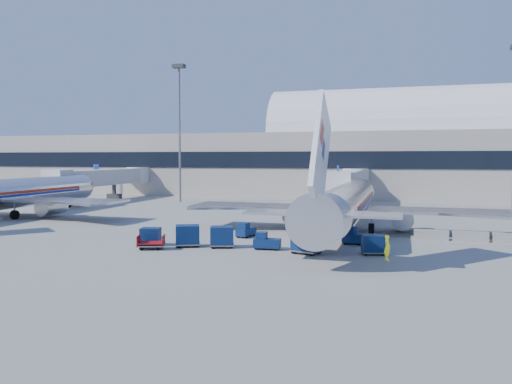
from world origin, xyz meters
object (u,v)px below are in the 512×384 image
(cart_train_b, at_px, (188,235))
(airliner_mid, at_px, (3,194))
(jetbridge_near, at_px, (349,181))
(tug_left, at_px, (245,230))
(tug_right, at_px, (355,237))
(cart_solo_far, at_px, (373,244))
(cart_solo_near, at_px, (307,241))
(tug_lead, at_px, (266,242))
(jetbridge_mid, at_px, (107,177))
(barrier_mid, at_px, (470,236))
(barrier_near, at_px, (431,235))
(cart_train_a, at_px, (222,236))
(cart_open_red, at_px, (151,244))
(cart_train_c, at_px, (151,236))
(ramp_worker, at_px, (387,247))
(barrier_far, at_px, (511,238))
(mast_west, at_px, (179,113))
(airliner_main, at_px, (346,203))

(cart_train_b, bearing_deg, airliner_mid, 133.71)
(jetbridge_near, xyz_separation_m, tug_left, (-6.23, -32.16, -3.30))
(tug_right, distance_m, cart_solo_far, 4.45)
(cart_train_b, xyz_separation_m, cart_solo_near, (10.11, -0.18, 0.03))
(cart_train_b, relative_size, cart_solo_near, 1.00)
(tug_lead, distance_m, cart_solo_near, 3.60)
(jetbridge_mid, xyz_separation_m, cart_train_b, (32.66, -38.32, -2.97))
(cart_solo_far, bearing_deg, barrier_mid, 33.44)
(barrier_mid, distance_m, tug_left, 20.21)
(barrier_near, relative_size, cart_train_a, 1.28)
(jetbridge_near, bearing_deg, cart_open_red, -106.20)
(cart_train_c, height_order, ramp_worker, ramp_worker)
(tug_left, xyz_separation_m, cart_solo_far, (11.98, -5.23, 0.18))
(tug_left, bearing_deg, jetbridge_near, 2.71)
(cart_solo_far, bearing_deg, jetbridge_mid, 128.23)
(barrier_far, relative_size, tug_left, 1.29)
(jetbridge_near, distance_m, barrier_far, 33.63)
(jetbridge_mid, relative_size, mast_west, 1.22)
(barrier_mid, xyz_separation_m, cart_open_red, (-25.39, -11.43, -0.04))
(cart_solo_near, bearing_deg, cart_train_c, -161.60)
(ramp_worker, bearing_deg, barrier_near, -37.91)
(airliner_main, distance_m, jetbridge_near, 26.43)
(jetbridge_mid, distance_m, barrier_mid, 62.81)
(barrier_near, bearing_deg, cart_open_red, -152.65)
(tug_lead, bearing_deg, tug_left, 117.85)
(cart_open_red, bearing_deg, cart_train_c, 100.79)
(barrier_mid, relative_size, tug_lead, 1.34)
(cart_train_c, bearing_deg, jetbridge_near, 57.90)
(jetbridge_near, height_order, barrier_mid, jetbridge_near)
(airliner_mid, height_order, barrier_mid, airliner_mid)
(mast_west, bearing_deg, barrier_near, -36.38)
(airliner_mid, height_order, tug_lead, airliner_mid)
(cart_train_b, relative_size, cart_solo_far, 1.25)
(cart_solo_far, height_order, cart_open_red, cart_solo_far)
(jetbridge_mid, relative_size, barrier_near, 9.17)
(jetbridge_near, relative_size, jetbridge_mid, 1.00)
(jetbridge_mid, bearing_deg, barrier_near, -28.80)
(airliner_mid, xyz_separation_m, tug_right, (43.63, -6.98, -2.25))
(cart_train_a, height_order, ramp_worker, ramp_worker)
(jetbridge_mid, xyz_separation_m, cart_open_red, (30.31, -40.24, -3.52))
(airliner_main, height_order, barrier_far, airliner_main)
(barrier_mid, bearing_deg, airliner_mid, 177.31)
(airliner_main, xyz_separation_m, cart_train_a, (-8.85, -11.55, -2.00))
(airliner_mid, bearing_deg, mast_west, 64.79)
(tug_lead, relative_size, tug_right, 0.91)
(barrier_far, distance_m, tug_right, 13.72)
(barrier_near, height_order, cart_solo_far, cart_solo_far)
(cart_train_c, bearing_deg, airliner_mid, 141.43)
(airliner_mid, distance_m, cart_train_c, 29.74)
(tug_lead, bearing_deg, cart_train_a, 178.44)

